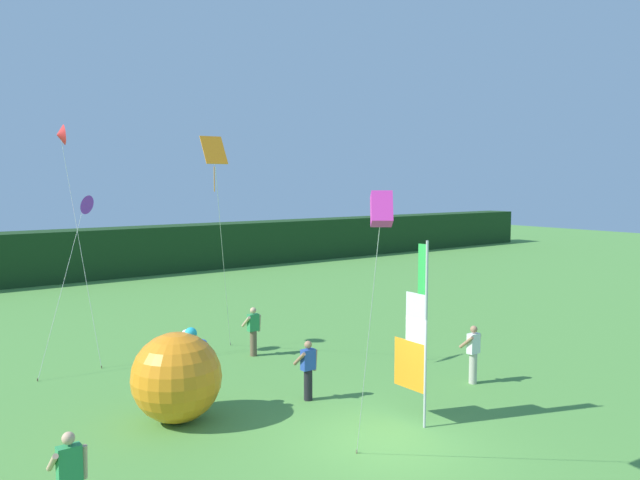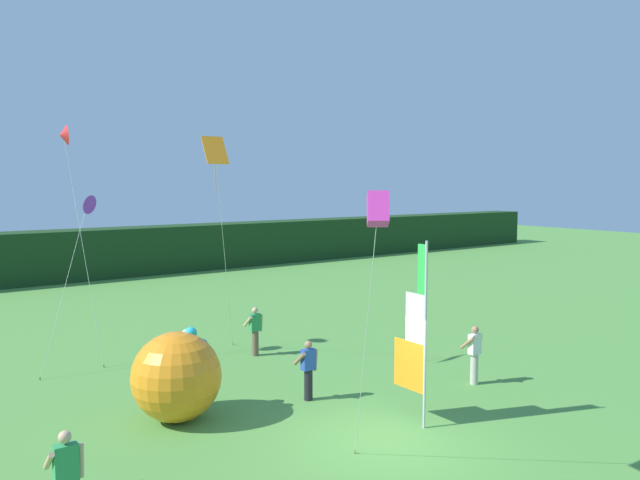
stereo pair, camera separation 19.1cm
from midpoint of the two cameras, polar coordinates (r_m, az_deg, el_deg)
ground_plane at (r=14.22m, az=6.54°, el=-17.94°), size 120.00×120.00×0.00m
distant_treeline at (r=38.21m, az=-22.45°, el=-1.35°), size 80.00×2.40×2.87m
banner_flag at (r=14.66m, az=9.13°, el=-8.74°), size 0.06×1.03×4.31m
person_mid_field at (r=16.36m, az=-0.74°, el=-11.67°), size 0.55×0.48×1.56m
person_far_left at (r=20.44m, az=-5.68°, el=-8.17°), size 0.55×0.48×1.59m
person_far_right at (r=18.11m, az=14.23°, el=-10.00°), size 0.55×0.48×1.64m
inflatable_balloon at (r=15.32m, az=-12.61°, el=-12.07°), size 2.11×2.11×2.16m
kite_purple_delta_0 at (r=20.43m, az=-20.29°, el=3.03°), size 2.13×1.40×5.25m
kite_orange_diamond_1 at (r=17.86m, az=-9.17°, el=7.05°), size 2.42×3.29×6.89m
kite_red_delta_2 at (r=21.02m, az=-22.13°, el=8.75°), size 0.69×1.96×7.37m
kite_magenta_box_3 at (r=10.43m, az=5.82°, el=2.64°), size 1.37×2.17×5.47m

